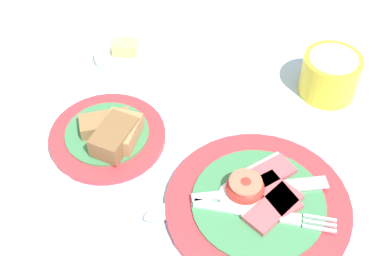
{
  "coord_description": "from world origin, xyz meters",
  "views": [
    {
      "loc": [
        0.14,
        -0.41,
        0.6
      ],
      "look_at": [
        -0.01,
        0.1,
        0.02
      ],
      "focal_mm": 50.0,
      "sensor_mm": 36.0,
      "label": 1
    }
  ],
  "objects_px": {
    "teaspoon_by_saucer": "(153,218)",
    "butter_dish": "(126,53)",
    "breakfast_plate": "(258,202)",
    "teaspoon_near_cup": "(22,216)",
    "sugar_cup": "(330,74)",
    "bread_plate": "(110,135)"
  },
  "relations": [
    {
      "from": "sugar_cup",
      "to": "teaspoon_by_saucer",
      "type": "distance_m",
      "value": 0.37
    },
    {
      "from": "breakfast_plate",
      "to": "teaspoon_near_cup",
      "type": "bearing_deg",
      "value": -160.91
    },
    {
      "from": "bread_plate",
      "to": "teaspoon_by_saucer",
      "type": "xyz_separation_m",
      "value": [
        0.1,
        -0.11,
        -0.01
      ]
    },
    {
      "from": "breakfast_plate",
      "to": "butter_dish",
      "type": "xyz_separation_m",
      "value": [
        -0.28,
        0.24,
        -0.0
      ]
    },
    {
      "from": "sugar_cup",
      "to": "teaspoon_near_cup",
      "type": "distance_m",
      "value": 0.51
    },
    {
      "from": "breakfast_plate",
      "to": "teaspoon_near_cup",
      "type": "distance_m",
      "value": 0.31
    },
    {
      "from": "butter_dish",
      "to": "teaspoon_near_cup",
      "type": "relative_size",
      "value": 0.59
    },
    {
      "from": "bread_plate",
      "to": "sugar_cup",
      "type": "relative_size",
      "value": 1.89
    },
    {
      "from": "sugar_cup",
      "to": "teaspoon_by_saucer",
      "type": "relative_size",
      "value": 0.57
    },
    {
      "from": "bread_plate",
      "to": "teaspoon_by_saucer",
      "type": "height_order",
      "value": "bread_plate"
    },
    {
      "from": "bread_plate",
      "to": "teaspoon_near_cup",
      "type": "bearing_deg",
      "value": -111.98
    },
    {
      "from": "teaspoon_near_cup",
      "to": "breakfast_plate",
      "type": "bearing_deg",
      "value": 128.63
    },
    {
      "from": "teaspoon_by_saucer",
      "to": "butter_dish",
      "type": "bearing_deg",
      "value": 77.46
    },
    {
      "from": "bread_plate",
      "to": "teaspoon_near_cup",
      "type": "height_order",
      "value": "bread_plate"
    },
    {
      "from": "teaspoon_by_saucer",
      "to": "sugar_cup",
      "type": "bearing_deg",
      "value": 19.24
    },
    {
      "from": "butter_dish",
      "to": "teaspoon_by_saucer",
      "type": "xyz_separation_m",
      "value": [
        0.15,
        -0.3,
        -0.0
      ]
    },
    {
      "from": "bread_plate",
      "to": "teaspoon_near_cup",
      "type": "xyz_separation_m",
      "value": [
        -0.06,
        -0.16,
        -0.01
      ]
    },
    {
      "from": "bread_plate",
      "to": "butter_dish",
      "type": "xyz_separation_m",
      "value": [
        -0.05,
        0.19,
        -0.01
      ]
    },
    {
      "from": "breakfast_plate",
      "to": "butter_dish",
      "type": "height_order",
      "value": "breakfast_plate"
    },
    {
      "from": "breakfast_plate",
      "to": "teaspoon_by_saucer",
      "type": "height_order",
      "value": "breakfast_plate"
    },
    {
      "from": "breakfast_plate",
      "to": "sugar_cup",
      "type": "distance_m",
      "value": 0.26
    },
    {
      "from": "breakfast_plate",
      "to": "bread_plate",
      "type": "bearing_deg",
      "value": 166.75
    }
  ]
}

